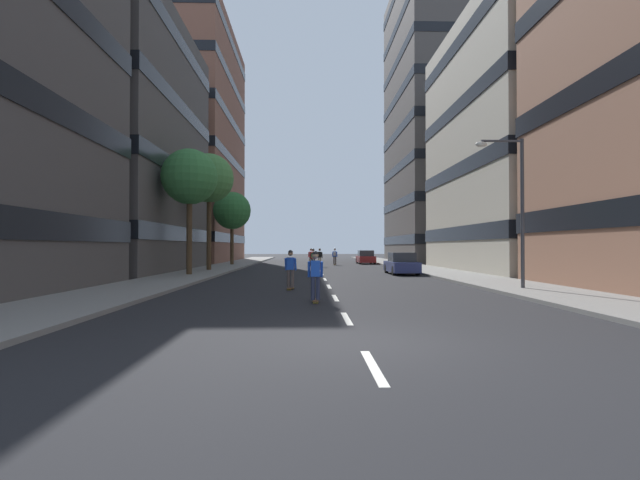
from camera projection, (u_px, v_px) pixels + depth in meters
ground_plane at (320, 270)px, 38.44m from camera, size 174.28×174.28×0.00m
sidewalk_left at (222, 267)px, 41.83m from camera, size 3.90×79.88×0.14m
sidewalk_right at (414, 267)px, 42.32m from camera, size 3.90×79.88×0.14m
lane_markings at (319, 269)px, 39.90m from camera, size 0.16×67.20×0.01m
building_left_mid at (96, 144)px, 35.60m from camera, size 13.36×18.84×19.40m
building_left_far at (181, 145)px, 59.70m from camera, size 13.36×23.18×29.99m
building_right_mid at (540, 145)px, 36.57m from camera, size 13.36×18.91×19.70m
building_right_far at (447, 119)px, 60.72m from camera, size 13.36×20.09×37.19m
parked_car_near at (366, 258)px, 52.41m from camera, size 1.82×4.40×1.52m
parked_car_mid at (401, 264)px, 32.52m from camera, size 1.82×4.40×1.52m
street_tree_near at (232, 211)px, 47.38m from camera, size 3.82×3.82×7.40m
street_tree_mid at (190, 177)px, 30.23m from camera, size 3.62×3.62×8.17m
street_tree_far at (209, 179)px, 36.29m from camera, size 3.83×3.83×9.08m
streetlamp_right at (514, 196)px, 20.21m from camera, size 2.13×0.30×6.50m
skater_0 at (311, 256)px, 46.34m from camera, size 0.54×0.91×1.78m
skater_1 at (290, 268)px, 20.79m from camera, size 0.56×0.92×1.78m
skater_2 at (313, 257)px, 40.27m from camera, size 0.57×0.92×1.78m
skater_3 at (315, 274)px, 15.99m from camera, size 0.53×0.90×1.78m
skater_4 at (335, 255)px, 48.73m from camera, size 0.56×0.92×1.78m
skater_5 at (320, 257)px, 44.62m from camera, size 0.57×0.92×1.78m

